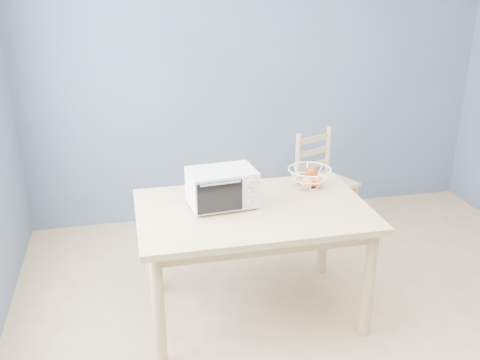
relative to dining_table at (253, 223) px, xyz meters
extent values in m
cube|color=slate|center=(0.43, 1.54, 0.65)|extent=(4.00, 0.01, 2.60)
cube|color=tan|center=(0.00, 0.00, 0.08)|extent=(1.40, 0.90, 0.04)
cylinder|color=tan|center=(-0.62, -0.37, -0.29)|extent=(0.07, 0.07, 0.71)
cylinder|color=tan|center=(0.62, -0.37, -0.29)|extent=(0.07, 0.07, 0.71)
cylinder|color=tan|center=(-0.62, 0.37, -0.29)|extent=(0.07, 0.07, 0.71)
cylinder|color=tan|center=(0.62, 0.37, -0.29)|extent=(0.07, 0.07, 0.71)
cube|color=white|center=(-0.18, 0.07, 0.22)|extent=(0.42, 0.30, 0.22)
cube|color=black|center=(-0.23, 0.07, 0.22)|extent=(0.28, 0.25, 0.17)
cube|color=black|center=(-0.22, -0.07, 0.22)|extent=(0.27, 0.03, 0.19)
cylinder|color=silver|center=(-0.21, -0.09, 0.31)|extent=(0.24, 0.04, 0.01)
cube|color=white|center=(-0.02, -0.05, 0.22)|extent=(0.11, 0.02, 0.20)
cylinder|color=black|center=(-0.33, -0.05, 0.11)|extent=(0.02, 0.02, 0.01)
cylinder|color=black|center=(0.00, -0.01, 0.11)|extent=(0.02, 0.02, 0.01)
cylinder|color=black|center=(-0.35, 0.16, 0.11)|extent=(0.02, 0.02, 0.01)
cylinder|color=black|center=(-0.02, 0.19, 0.11)|extent=(0.02, 0.02, 0.01)
cylinder|color=silver|center=(-0.02, -0.06, 0.29)|extent=(0.04, 0.02, 0.04)
cylinder|color=silver|center=(-0.02, -0.06, 0.22)|extent=(0.04, 0.02, 0.04)
cylinder|color=silver|center=(-0.02, -0.06, 0.16)|extent=(0.04, 0.02, 0.04)
torus|color=white|center=(0.44, 0.23, 0.23)|extent=(0.34, 0.34, 0.01)
torus|color=white|center=(0.44, 0.23, 0.17)|extent=(0.27, 0.27, 0.01)
torus|color=white|center=(0.44, 0.23, 0.11)|extent=(0.16, 0.16, 0.01)
sphere|color=#AA2316|center=(0.40, 0.25, 0.15)|extent=(0.09, 0.09, 0.09)
sphere|color=orange|center=(0.48, 0.21, 0.15)|extent=(0.09, 0.09, 0.09)
sphere|color=#F89B60|center=(0.44, 0.29, 0.15)|extent=(0.08, 0.08, 0.08)
sphere|color=#AA2316|center=(0.45, 0.23, 0.21)|extent=(0.08, 0.08, 0.08)
sphere|color=#F89B60|center=(0.41, 0.19, 0.15)|extent=(0.08, 0.08, 0.08)
cube|color=tan|center=(0.87, 0.99, -0.21)|extent=(0.53, 0.53, 0.03)
cylinder|color=tan|center=(0.78, 0.76, -0.43)|extent=(0.04, 0.04, 0.43)
cylinder|color=tan|center=(1.10, 0.90, -0.43)|extent=(0.04, 0.04, 0.43)
cylinder|color=tan|center=(0.65, 1.08, -0.43)|extent=(0.04, 0.04, 0.43)
cylinder|color=tan|center=(0.96, 1.21, -0.43)|extent=(0.04, 0.04, 0.43)
cylinder|color=tan|center=(0.65, 1.08, -0.01)|extent=(0.04, 0.04, 0.43)
cylinder|color=tan|center=(0.96, 1.21, -0.01)|extent=(0.04, 0.04, 0.43)
cube|color=tan|center=(0.81, 1.15, -0.10)|extent=(0.32, 0.15, 0.05)
cube|color=tan|center=(0.81, 1.15, 0.02)|extent=(0.32, 0.15, 0.05)
cube|color=tan|center=(0.81, 1.15, 0.13)|extent=(0.32, 0.15, 0.05)
camera|label=1|loc=(-0.72, -2.85, 1.45)|focal=40.00mm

